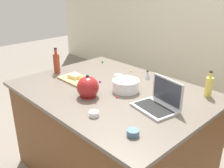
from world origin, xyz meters
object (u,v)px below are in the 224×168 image
(laptop, at_px, (159,103))
(bottle_soy, at_px, (57,63))
(ramekin_wide, at_px, (118,77))
(ramekin_small, at_px, (133,133))
(ramekin_medium, at_px, (94,114))
(cutting_board, at_px, (76,79))
(kitchen_timer, at_px, (147,75))
(butter_stick_left, at_px, (73,77))
(kettle, at_px, (88,88))
(butter_stick_right, at_px, (77,76))
(bottle_oil, at_px, (209,86))
(mixing_bowl_large, at_px, (126,85))

(laptop, distance_m, bottle_soy, 1.19)
(ramekin_wide, bearing_deg, ramekin_small, -39.66)
(bottle_soy, xyz_separation_m, ramekin_medium, (0.95, -0.30, -0.09))
(laptop, relative_size, cutting_board, 1.08)
(ramekin_medium, bearing_deg, ramekin_small, 2.98)
(bottle_soy, bearing_deg, ramekin_medium, -17.81)
(laptop, distance_m, kitchen_timer, 0.62)
(ramekin_wide, bearing_deg, butter_stick_left, -127.98)
(ramekin_medium, bearing_deg, kitchen_timer, 104.09)
(ramekin_small, bearing_deg, kettle, 166.15)
(ramekin_wide, bearing_deg, cutting_board, -128.09)
(butter_stick_right, height_order, ramekin_small, butter_stick_right)
(laptop, distance_m, ramekin_wide, 0.67)
(bottle_oil, height_order, butter_stick_left, bottle_oil)
(kettle, relative_size, cutting_board, 0.66)
(laptop, height_order, kettle, laptop)
(kitchen_timer, bearing_deg, butter_stick_left, -129.11)
(cutting_board, xyz_separation_m, kitchen_timer, (0.43, 0.53, 0.03))
(mixing_bowl_large, height_order, butter_stick_right, mixing_bowl_large)
(bottle_oil, bearing_deg, butter_stick_left, -150.66)
(kettle, height_order, butter_stick_right, kettle)
(ramekin_small, distance_m, ramekin_wide, 0.96)
(butter_stick_right, bearing_deg, bottle_soy, -173.61)
(kettle, bearing_deg, cutting_board, 158.72)
(mixing_bowl_large, relative_size, ramekin_small, 2.99)
(bottle_soy, xyz_separation_m, ramekin_wide, (0.55, 0.33, -0.08))
(laptop, xyz_separation_m, kettle, (-0.52, -0.24, 0.03))
(ramekin_medium, bearing_deg, bottle_oil, 66.40)
(bottle_soy, bearing_deg, laptop, 5.37)
(cutting_board, bearing_deg, butter_stick_left, -126.34)
(butter_stick_right, relative_size, ramekin_small, 1.41)
(bottle_soy, relative_size, ramekin_small, 3.33)
(cutting_board, height_order, ramekin_wide, ramekin_wide)
(ramekin_medium, bearing_deg, butter_stick_right, 152.75)
(kettle, height_order, ramekin_medium, kettle)
(mixing_bowl_large, height_order, kitchen_timer, mixing_bowl_large)
(mixing_bowl_large, height_order, bottle_oil, bottle_oil)
(bottle_oil, relative_size, kettle, 1.01)
(cutting_board, distance_m, butter_stick_left, 0.04)
(bottle_soy, bearing_deg, mixing_bowl_large, 11.94)
(mixing_bowl_large, height_order, kettle, kettle)
(laptop, distance_m, bottle_oil, 0.49)
(mixing_bowl_large, bearing_deg, ramekin_wide, 147.42)
(ramekin_medium, bearing_deg, cutting_board, 154.00)
(bottle_oil, xyz_separation_m, butter_stick_left, (-1.05, -0.59, -0.05))
(butter_stick_left, height_order, butter_stick_right, same)
(bottle_soy, height_order, kitchen_timer, bottle_soy)
(butter_stick_right, distance_m, ramekin_medium, 0.74)
(bottle_oil, bearing_deg, laptop, -107.48)
(laptop, height_order, butter_stick_left, laptop)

